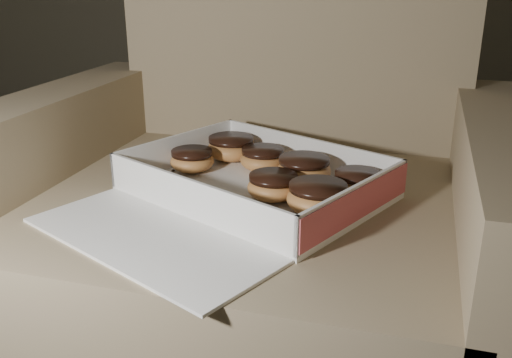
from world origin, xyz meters
The scene contains 14 objects.
armchair centered at (0.70, 0.27, 0.31)m, with size 0.94×0.79×0.98m.
bakery_box centered at (0.71, 0.15, 0.45)m, with size 0.57×0.60×0.07m.
donut_a centered at (0.89, 0.21, 0.47)m, with size 0.08×0.08×0.04m.
donut_b centered at (0.76, 0.16, 0.47)m, with size 0.09×0.09×0.04m.
donut_c centered at (0.70, 0.29, 0.47)m, with size 0.09×0.09×0.04m.
donut_d centered at (0.58, 0.25, 0.47)m, with size 0.08×0.08×0.04m.
donut_e centered at (0.79, 0.24, 0.47)m, with size 0.10×0.10×0.05m.
donut_f centered at (0.63, 0.33, 0.47)m, with size 0.10×0.10×0.05m.
donut_g centered at (0.84, 0.12, 0.47)m, with size 0.10×0.10×0.05m.
crumb_a centered at (0.52, 0.17, 0.45)m, with size 0.01×0.01×0.00m, color black.
crumb_b centered at (0.62, 0.16, 0.45)m, with size 0.01×0.01×0.00m, color black.
crumb_c centered at (0.74, 0.16, 0.45)m, with size 0.01×0.01×0.00m, color black.
crumb_d centered at (0.79, 0.01, 0.45)m, with size 0.01×0.01×0.00m, color black.
crumb_e centered at (0.54, 0.24, 0.45)m, with size 0.01×0.01×0.00m, color black.
Camera 1 is at (0.98, -0.69, 0.81)m, focal length 40.00 mm.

